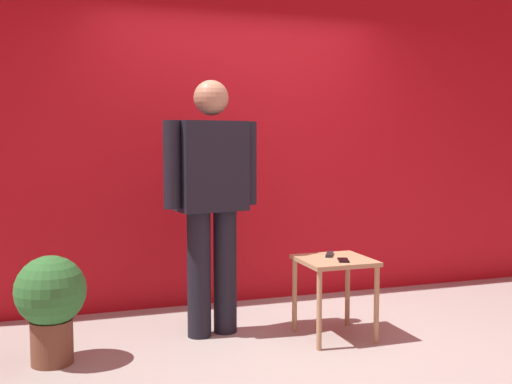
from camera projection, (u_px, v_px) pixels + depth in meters
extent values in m
plane|color=#9E9991|center=(310.00, 354.00, 3.98)|extent=(12.00, 12.00, 0.00)
cube|color=#B3111B|center=(242.00, 121.00, 5.25)|extent=(6.29, 0.12, 3.14)
cylinder|color=black|center=(199.00, 274.00, 4.31)|extent=(0.20, 0.20, 0.90)
cylinder|color=black|center=(225.00, 271.00, 4.41)|extent=(0.20, 0.20, 0.90)
cube|color=black|center=(212.00, 166.00, 4.30)|extent=(0.52, 0.33, 0.64)
cube|color=silver|center=(204.00, 161.00, 4.41)|extent=(0.14, 0.04, 0.54)
cube|color=silver|center=(204.00, 164.00, 4.41)|extent=(0.05, 0.02, 0.48)
cylinder|color=black|center=(172.00, 165.00, 4.15)|extent=(0.14, 0.14, 0.61)
cylinder|color=black|center=(248.00, 163.00, 4.44)|extent=(0.14, 0.14, 0.61)
sphere|color=#A87A5B|center=(211.00, 98.00, 4.26)|extent=(0.25, 0.25, 0.25)
cube|color=tan|center=(335.00, 260.00, 4.29)|extent=(0.49, 0.49, 0.03)
cylinder|color=tan|center=(319.00, 311.00, 4.04)|extent=(0.04, 0.04, 0.54)
cylinder|color=tan|center=(376.00, 305.00, 4.17)|extent=(0.04, 0.04, 0.54)
cylinder|color=tan|center=(295.00, 295.00, 4.44)|extent=(0.04, 0.04, 0.54)
cylinder|color=tan|center=(348.00, 290.00, 4.58)|extent=(0.04, 0.04, 0.54)
cube|color=black|center=(343.00, 260.00, 4.19)|extent=(0.12, 0.16, 0.01)
cube|color=black|center=(329.00, 254.00, 4.38)|extent=(0.12, 0.17, 0.02)
cylinder|color=brown|center=(52.00, 342.00, 3.80)|extent=(0.26, 0.26, 0.28)
sphere|color=#2D7233|center=(50.00, 291.00, 3.78)|extent=(0.44, 0.44, 0.44)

